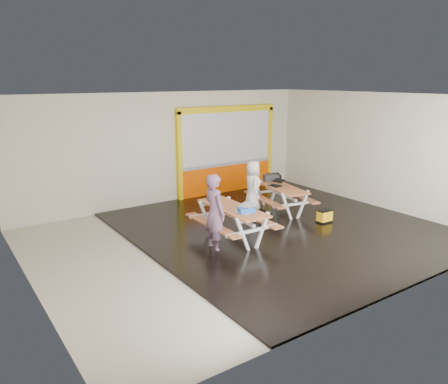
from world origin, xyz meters
TOP-DOWN VIEW (x-y plane):
  - room at (0.00, 0.00)m, footprint 10.02×8.02m
  - deck at (1.25, 0.00)m, footprint 7.50×7.98m
  - kiosk at (2.20, 3.93)m, footprint 3.88×0.16m
  - picnic_table_left at (-0.35, 0.02)m, footprint 1.51×2.18m
  - picnic_table_right at (2.14, 1.08)m, footprint 1.73×2.26m
  - person_left at (-1.04, -0.23)m, footprint 0.45×0.67m
  - person_right at (1.36, 1.40)m, footprint 0.76×0.87m
  - laptop_left at (-0.33, -0.45)m, footprint 0.49×0.46m
  - laptop_right at (2.08, 1.20)m, footprint 0.47×0.43m
  - blue_pouch at (-0.32, -0.50)m, footprint 0.43×0.36m
  - toolbox at (2.35, 1.75)m, footprint 0.50×0.36m
  - backpack at (2.77, 1.97)m, footprint 0.32×0.28m
  - dark_case at (1.32, 1.01)m, footprint 0.43×0.33m
  - fluke_bag at (2.49, -0.38)m, footprint 0.41×0.27m

SIDE VIEW (x-z plane):
  - deck at x=1.25m, z-range 0.00..0.05m
  - dark_case at x=1.32m, z-range 0.05..0.21m
  - fluke_bag at x=2.49m, z-range 0.04..0.40m
  - picnic_table_right at x=2.14m, z-range 0.22..1.04m
  - picnic_table_left at x=-0.35m, z-range 0.22..1.09m
  - backpack at x=2.77m, z-range 0.52..0.98m
  - person_right at x=1.36m, z-range 0.10..1.61m
  - laptop_right at x=2.08m, z-range 0.79..0.96m
  - person_left at x=-1.04m, z-range -0.02..1.82m
  - blue_pouch at x=-0.32m, z-range 0.86..0.97m
  - laptop_left at x=-0.33m, z-range 0.83..1.00m
  - toolbox at x=2.35m, z-range 0.79..1.05m
  - kiosk at x=2.20m, z-range -0.06..2.94m
  - room at x=0.00m, z-range -0.01..3.51m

